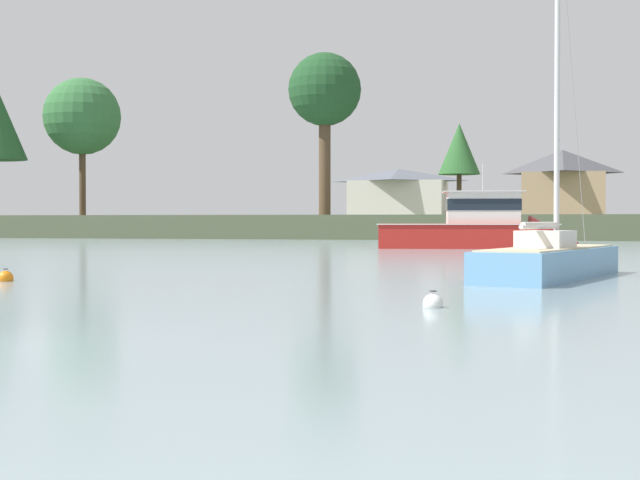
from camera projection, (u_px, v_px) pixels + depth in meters
far_shore_bank at (474, 226)px, 96.04m from camera, size 174.72×55.31×1.97m
sailboat_skyblue at (550, 269)px, 23.29m from camera, size 3.82×7.38×10.58m
cruiser_red at (488, 235)px, 49.16m from camera, size 11.14×4.74×5.76m
mooring_buoy_orange at (6, 278)px, 22.28m from camera, size 0.38×0.38×0.43m
mooring_buoy_white at (433, 304)px, 15.51m from camera, size 0.35×0.35×0.41m
shore_tree_center_left at (82, 117)px, 85.26m from camera, size 7.19×7.19×12.92m
shore_tree_left at (325, 92)px, 74.13m from camera, size 5.96×5.96×13.23m
shore_tree_far_right at (459, 149)px, 80.04m from camera, size 3.69×3.69×8.11m
cottage_near_water at (398, 192)px, 104.67m from camera, size 11.54×7.64×5.51m
cottage_hillside at (562, 182)px, 104.79m from camera, size 9.74×9.90×7.71m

